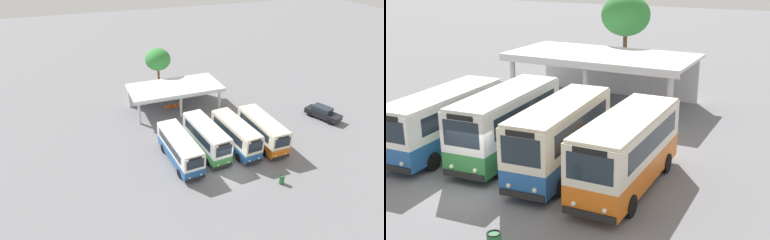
% 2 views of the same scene
% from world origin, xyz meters
% --- Properties ---
extents(ground_plane, '(180.00, 180.00, 0.00)m').
position_xyz_m(ground_plane, '(0.00, 0.00, 0.00)').
color(ground_plane, slate).
extents(city_bus_nearest_orange, '(2.74, 8.00, 3.09)m').
position_xyz_m(city_bus_nearest_orange, '(-4.18, 3.49, 1.72)').
color(city_bus_nearest_orange, black).
rests_on(city_bus_nearest_orange, ground).
extents(city_bus_second_in_row, '(2.81, 7.85, 3.35)m').
position_xyz_m(city_bus_second_in_row, '(-0.86, 4.25, 1.85)').
color(city_bus_second_in_row, black).
rests_on(city_bus_second_in_row, ground).
extents(city_bus_middle_cream, '(2.71, 7.77, 3.30)m').
position_xyz_m(city_bus_middle_cream, '(2.45, 3.73, 1.82)').
color(city_bus_middle_cream, black).
rests_on(city_bus_middle_cream, ground).
extents(city_bus_fourth_amber, '(2.47, 7.78, 3.22)m').
position_xyz_m(city_bus_fourth_amber, '(5.76, 3.55, 1.79)').
color(city_bus_fourth_amber, black).
rests_on(city_bus_fourth_amber, ground).
extents(terminal_canopy, '(12.44, 6.12, 3.40)m').
position_xyz_m(terminal_canopy, '(-0.83, 16.12, 2.68)').
color(terminal_canopy, silver).
rests_on(terminal_canopy, ground).
extents(waiting_chair_end_by_column, '(0.46, 0.46, 0.86)m').
position_xyz_m(waiting_chair_end_by_column, '(-2.26, 15.14, 0.52)').
color(waiting_chair_end_by_column, slate).
rests_on(waiting_chair_end_by_column, ground).
extents(waiting_chair_second_from_end, '(0.46, 0.46, 0.86)m').
position_xyz_m(waiting_chair_second_from_end, '(-1.63, 15.24, 0.52)').
color(waiting_chair_second_from_end, slate).
rests_on(waiting_chair_second_from_end, ground).
extents(waiting_chair_middle_seat, '(0.46, 0.46, 0.86)m').
position_xyz_m(waiting_chair_middle_seat, '(-1.01, 15.17, 0.52)').
color(waiting_chair_middle_seat, slate).
rests_on(waiting_chair_middle_seat, ground).
extents(waiting_chair_fourth_seat, '(0.46, 0.46, 0.86)m').
position_xyz_m(waiting_chair_fourth_seat, '(-0.39, 15.25, 0.52)').
color(waiting_chair_fourth_seat, slate).
rests_on(waiting_chair_fourth_seat, ground).
extents(roadside_tree_behind_canopy, '(3.77, 3.77, 7.00)m').
position_xyz_m(roadside_tree_behind_canopy, '(-1.52, 21.27, 5.36)').
color(roadside_tree_behind_canopy, brown).
rests_on(roadside_tree_behind_canopy, ground).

